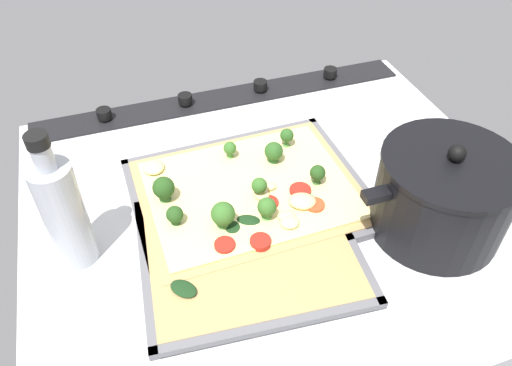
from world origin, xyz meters
TOP-DOWN VIEW (x-y plane):
  - ground_plane at (0.00, 0.00)cm, footprint 78.59×68.91cm
  - stove_control_panel at (0.00, -30.95)cm, footprint 75.45×7.00cm
  - baking_tray_front at (3.97, -2.21)cm, footprint 37.04×30.18cm
  - broccoli_pizza at (4.34, -2.06)cm, footprint 34.59×27.73cm
  - baking_tray_back at (7.71, 8.95)cm, footprint 32.87×29.05cm
  - veggie_pizza_back at (7.30, 8.58)cm, footprint 30.27×26.45cm
  - cooking_pot at (-20.18, 12.82)cm, footprint 26.27×19.45cm
  - oil_bottle at (30.80, 1.45)cm, footprint 5.59×5.59cm

SIDE VIEW (x-z plane):
  - ground_plane at x=0.00cm, z-range -3.00..0.00cm
  - baking_tray_front at x=3.97cm, z-range -0.29..1.01cm
  - baking_tray_back at x=7.71cm, z-range -0.28..1.02cm
  - stove_control_panel at x=0.00cm, z-range -0.75..1.85cm
  - veggie_pizza_back at x=7.30cm, z-range 0.09..1.99cm
  - broccoli_pizza at x=4.34cm, z-range -1.14..4.44cm
  - cooking_pot at x=-20.18cm, z-range -1.15..14.40cm
  - oil_bottle at x=30.80cm, z-range -1.86..19.82cm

